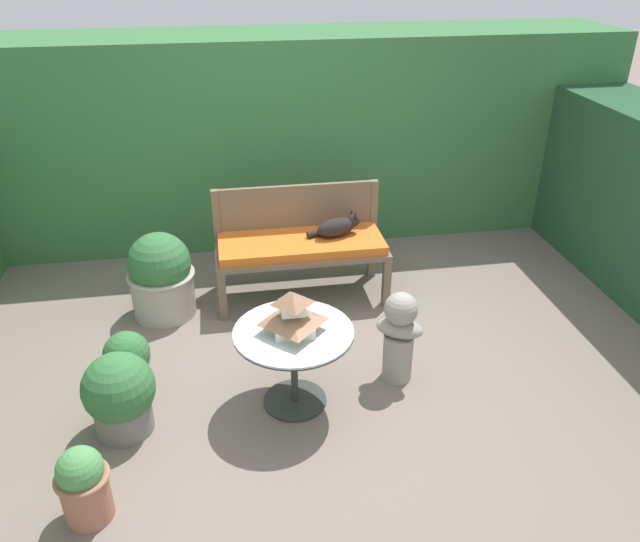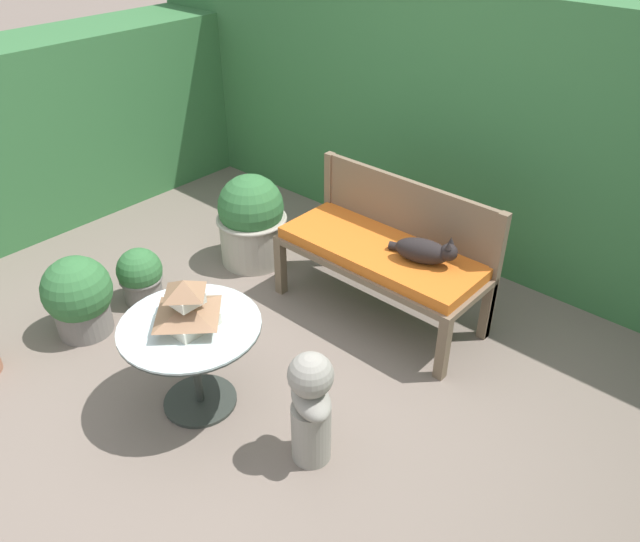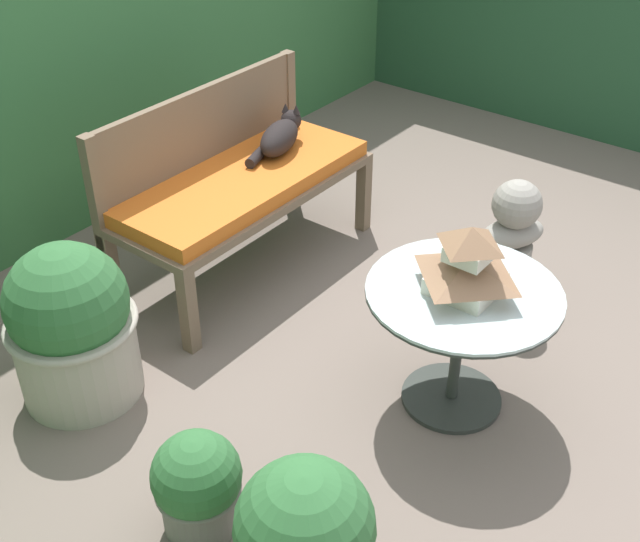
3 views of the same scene
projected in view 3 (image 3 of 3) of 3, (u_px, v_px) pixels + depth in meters
ground at (414, 344)px, 3.52m from camera, size 30.00×30.00×0.00m
foliage_hedge_back at (33, 27)px, 4.22m from camera, size 6.40×1.02×1.86m
foliage_hedge_right at (640, 20)px, 5.06m from camera, size 0.70×3.53×1.42m
garden_bench at (244, 188)px, 3.79m from camera, size 1.34×0.55×0.51m
bench_backrest at (202, 137)px, 3.81m from camera, size 1.34×0.06×0.87m
cat at (280, 136)px, 3.91m from camera, size 0.44×0.24×0.19m
patio_table at (461, 315)px, 2.99m from camera, size 0.73×0.73×0.54m
pagoda_birdhouse at (468, 264)px, 2.86m from camera, size 0.31×0.31×0.27m
garden_bust at (511, 242)px, 3.56m from camera, size 0.35×0.30×0.65m
potted_plant_table_far at (305, 538)px, 2.37m from camera, size 0.42×0.42×0.52m
potted_plant_hedge_corner at (198, 485)px, 2.62m from camera, size 0.30×0.30×0.38m
potted_plant_bench_left at (72, 326)px, 3.09m from camera, size 0.51×0.51×0.68m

